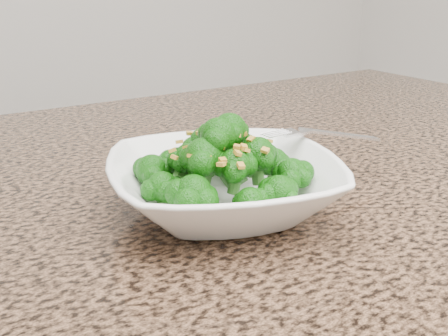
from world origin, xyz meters
TOP-DOWN VIEW (x-y plane):
  - granite_counter at (0.00, 0.30)m, footprint 1.64×1.04m
  - bowl at (-0.02, 0.23)m, footprint 0.31×0.31m
  - broccoli_pile at (-0.02, 0.23)m, footprint 0.22×0.22m
  - garlic_topping at (-0.02, 0.23)m, footprint 0.13×0.13m
  - fork at (0.10, 0.25)m, footprint 0.19×0.06m

SIDE VIEW (x-z plane):
  - granite_counter at x=0.00m, z-range 0.87..0.90m
  - bowl at x=-0.02m, z-range 0.90..0.96m
  - fork at x=0.10m, z-range 0.96..0.97m
  - broccoli_pile at x=-0.02m, z-range 0.96..1.03m
  - garlic_topping at x=-0.02m, z-range 1.03..1.03m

